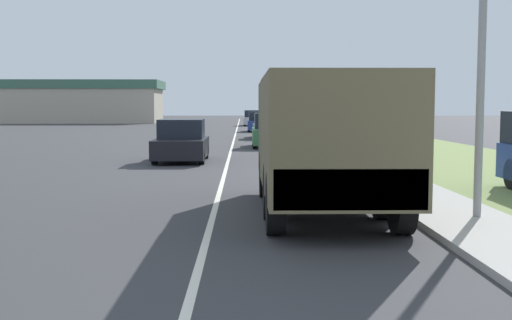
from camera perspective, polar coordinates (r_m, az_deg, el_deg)
The scene contains 11 objects.
ground_plane at distance 40.43m, azimuth -1.95°, elevation 1.91°, with size 180.00×180.00×0.00m, color #38383A.
lane_centre_stripe at distance 40.43m, azimuth -1.95°, elevation 1.92°, with size 0.12×120.00×0.00m.
sidewalk_right at distance 40.61m, azimuth 4.42°, elevation 2.00°, with size 1.80×120.00×0.12m.
grass_strip_right at distance 41.27m, azimuth 10.51°, elevation 1.91°, with size 7.00×120.00×0.02m.
military_truck at distance 12.45m, azimuth 6.01°, elevation 2.19°, with size 2.36×6.55×2.63m.
car_nearest_ahead at distance 24.13m, azimuth -6.64°, elevation 1.55°, with size 1.86×3.91×1.57m.
car_second_ahead at distance 32.17m, azimuth 1.39°, elevation 2.50°, with size 1.92×3.91×1.70m.
car_third_ahead at distance 40.95m, azimuth 1.10°, elevation 2.95°, with size 1.94×4.78×1.59m.
car_fourth_ahead at distance 51.36m, azimuth 0.22°, elevation 3.33°, with size 1.73×3.97×1.57m.
car_farthest_ahead at distance 66.21m, azimuth -0.38°, elevation 3.69°, with size 1.71×4.70×1.58m.
building_distant at distance 79.79m, azimuth -15.05°, elevation 5.05°, with size 18.62×8.38×5.02m.
Camera 1 is at (0.58, -0.37, 2.10)m, focal length 45.00 mm.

